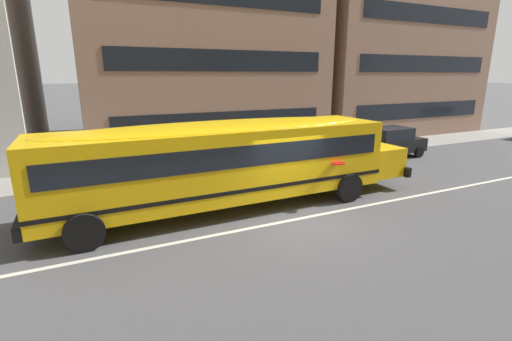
# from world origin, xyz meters

# --- Properties ---
(ground_plane) EXTENTS (400.00, 400.00, 0.00)m
(ground_plane) POSITION_xyz_m (0.00, 0.00, 0.00)
(ground_plane) COLOR #4C4C4F
(sidewalk_far) EXTENTS (120.00, 3.00, 0.01)m
(sidewalk_far) POSITION_xyz_m (0.00, 8.06, 0.01)
(sidewalk_far) COLOR gray
(sidewalk_far) RESTS_ON ground_plane
(lane_centreline) EXTENTS (110.00, 0.16, 0.01)m
(lane_centreline) POSITION_xyz_m (0.00, 0.00, 0.00)
(lane_centreline) COLOR silver
(lane_centreline) RESTS_ON ground_plane
(school_bus) EXTENTS (13.23, 3.13, 2.95)m
(school_bus) POSITION_xyz_m (-1.52, 1.89, 1.75)
(school_bus) COLOR yellow
(school_bus) RESTS_ON ground_plane
(parked_car_black_by_lamppost) EXTENTS (3.98, 2.03, 1.64)m
(parked_car_black_by_lamppost) POSITION_xyz_m (9.28, 5.42, 0.84)
(parked_car_black_by_lamppost) COLOR black
(parked_car_black_by_lamppost) RESTS_ON ground_plane
(apartment_block_far_right) EXTENTS (14.08, 9.68, 19.70)m
(apartment_block_far_right) POSITION_xyz_m (16.29, 14.37, 9.85)
(apartment_block_far_right) COLOR #93705B
(apartment_block_far_right) RESTS_ON ground_plane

